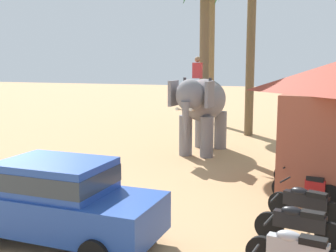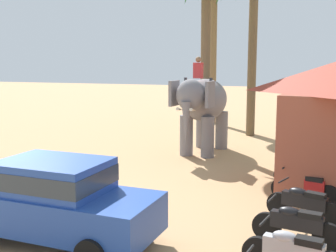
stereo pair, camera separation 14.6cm
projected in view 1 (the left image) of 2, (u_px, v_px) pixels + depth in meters
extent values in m
plane|color=tan|center=(8.00, 220.00, 9.90)|extent=(120.00, 120.00, 0.00)
cube|color=#23479E|center=(61.00, 210.00, 8.56)|extent=(4.13, 1.78, 0.76)
cube|color=#23479E|center=(56.00, 176.00, 8.49)|extent=(2.13, 1.60, 0.64)
cube|color=#2D3842|center=(56.00, 176.00, 8.49)|extent=(2.15, 1.62, 0.35)
cylinder|color=black|center=(137.00, 222.00, 8.94)|extent=(0.60, 0.19, 0.60)
cylinder|color=black|center=(38.00, 207.00, 9.85)|extent=(0.60, 0.19, 0.60)
ellipsoid|color=slate|center=(204.00, 100.00, 17.22)|extent=(1.77, 3.19, 1.70)
cylinder|color=slate|center=(207.00, 137.00, 16.40)|extent=(0.52, 0.52, 1.60)
cylinder|color=slate|center=(186.00, 135.00, 16.75)|extent=(0.52, 0.52, 1.60)
cylinder|color=slate|center=(220.00, 130.00, 18.09)|extent=(0.52, 0.52, 1.60)
cylinder|color=slate|center=(201.00, 129.00, 18.44)|extent=(0.52, 0.52, 1.60)
ellipsoid|color=slate|center=(190.00, 95.00, 15.70)|extent=(1.16, 1.06, 1.20)
cube|color=slate|center=(210.00, 94.00, 15.50)|extent=(0.17, 0.81, 0.96)
cube|color=slate|center=(173.00, 93.00, 16.07)|extent=(0.17, 0.81, 0.96)
cone|color=slate|center=(186.00, 123.00, 15.44)|extent=(0.38, 0.38, 1.60)
cone|color=beige|center=(193.00, 110.00, 15.31)|extent=(0.15, 0.57, 0.21)
cone|color=beige|center=(180.00, 109.00, 15.51)|extent=(0.15, 0.57, 0.21)
cube|color=red|center=(197.00, 70.00, 16.27)|extent=(0.35, 0.26, 0.60)
sphere|color=#8E6647|center=(198.00, 59.00, 16.21)|extent=(0.22, 0.22, 0.22)
cylinder|color=#333338|center=(210.00, 85.00, 16.15)|extent=(0.12, 0.12, 0.55)
cylinder|color=#333338|center=(185.00, 85.00, 16.56)|extent=(0.12, 0.12, 0.55)
cylinder|color=black|center=(253.00, 252.00, 6.11)|extent=(0.11, 0.55, 0.04)
cube|color=#ADADB2|center=(297.00, 248.00, 7.17)|extent=(1.04, 0.36, 0.32)
ellipsoid|color=#ADADB2|center=(289.00, 236.00, 7.22)|extent=(0.47, 0.31, 0.20)
cube|color=black|center=(313.00, 241.00, 7.02)|extent=(0.47, 0.29, 0.12)
cylinder|color=black|center=(269.00, 220.00, 7.36)|extent=(0.13, 0.55, 0.04)
cylinder|color=black|center=(269.00, 226.00, 8.72)|extent=(0.61, 0.19, 0.60)
cylinder|color=black|center=(331.00, 238.00, 8.14)|extent=(0.61, 0.19, 0.60)
cube|color=black|center=(299.00, 221.00, 8.40)|extent=(1.04, 0.36, 0.32)
ellipsoid|color=black|center=(292.00, 211.00, 8.44)|extent=(0.47, 0.31, 0.20)
cube|color=black|center=(313.00, 215.00, 8.25)|extent=(0.47, 0.29, 0.12)
cylinder|color=black|center=(275.00, 198.00, 8.58)|extent=(0.13, 0.55, 0.04)
cylinder|color=black|center=(281.00, 204.00, 10.07)|extent=(0.60, 0.28, 0.60)
cylinder|color=black|center=(332.00, 215.00, 9.34)|extent=(0.60, 0.28, 0.60)
cube|color=black|center=(306.00, 200.00, 9.67)|extent=(1.03, 0.50, 0.32)
ellipsoid|color=black|center=(300.00, 192.00, 9.73)|extent=(0.49, 0.36, 0.20)
cube|color=black|center=(317.00, 195.00, 9.49)|extent=(0.49, 0.34, 0.12)
cylinder|color=black|center=(285.00, 180.00, 9.92)|extent=(0.21, 0.54, 0.04)
cylinder|color=black|center=(283.00, 188.00, 11.38)|extent=(0.61, 0.25, 0.60)
cylinder|color=black|center=(329.00, 196.00, 10.70)|extent=(0.61, 0.25, 0.60)
cube|color=red|center=(306.00, 184.00, 11.00)|extent=(1.04, 0.45, 0.32)
ellipsoid|color=red|center=(300.00, 176.00, 11.06)|extent=(0.49, 0.34, 0.20)
cube|color=black|center=(316.00, 179.00, 10.84)|extent=(0.48, 0.32, 0.12)
cylinder|color=black|center=(287.00, 166.00, 11.23)|extent=(0.18, 0.54, 0.04)
cylinder|color=black|center=(284.00, 175.00, 12.68)|extent=(0.60, 0.27, 0.60)
cylinder|color=black|center=(324.00, 182.00, 11.96)|extent=(0.60, 0.27, 0.60)
cube|color=red|center=(304.00, 171.00, 12.28)|extent=(1.03, 0.49, 0.32)
ellipsoid|color=red|center=(299.00, 164.00, 12.35)|extent=(0.49, 0.36, 0.20)
cube|color=black|center=(313.00, 166.00, 12.11)|extent=(0.49, 0.34, 0.12)
cylinder|color=black|center=(287.00, 155.00, 12.53)|extent=(0.20, 0.54, 0.04)
cylinder|color=brown|center=(251.00, 44.00, 20.91)|extent=(0.43, 0.43, 9.15)
cylinder|color=brown|center=(211.00, 53.00, 25.38)|extent=(0.42, 0.42, 8.44)
cylinder|color=brown|center=(204.00, 63.00, 18.27)|extent=(0.41, 0.41, 7.26)
cylinder|color=#4C4C51|center=(294.00, 137.00, 14.13)|extent=(0.10, 0.10, 2.40)
cube|color=yellow|center=(295.00, 117.00, 14.04)|extent=(1.00, 0.08, 0.90)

